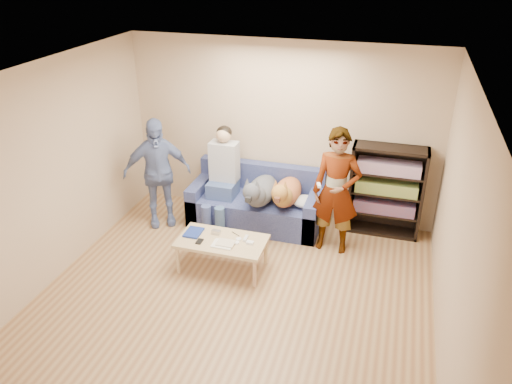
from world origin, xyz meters
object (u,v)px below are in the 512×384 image
(dog_gray, at_px, (260,191))
(coffee_table, at_px, (222,243))
(camera_silver, at_px, (216,232))
(person_standing_left, at_px, (157,173))
(dog_tan, at_px, (286,193))
(sofa, at_px, (257,204))
(person_seated, at_px, (222,173))
(bookshelf, at_px, (386,189))
(person_standing_right, at_px, (336,192))
(notebook_blue, at_px, (194,232))

(dog_gray, xyz_separation_m, coffee_table, (-0.19, -1.04, -0.25))
(camera_silver, bearing_deg, dog_gray, 71.17)
(person_standing_left, xyz_separation_m, dog_tan, (1.82, 0.28, -0.19))
(sofa, bearing_deg, camera_silver, -99.72)
(camera_silver, height_order, coffee_table, camera_silver)
(person_seated, bearing_deg, sofa, 14.71)
(person_standing_left, bearing_deg, dog_gray, -23.34)
(person_standing_left, distance_m, bookshelf, 3.22)
(sofa, height_order, person_seated, person_seated)
(coffee_table, relative_size, bookshelf, 0.85)
(sofa, height_order, dog_gray, dog_gray)
(person_standing_right, bearing_deg, notebook_blue, -152.26)
(camera_silver, distance_m, sofa, 1.19)
(person_standing_right, xyz_separation_m, person_seated, (-1.67, 0.28, -0.08))
(notebook_blue, relative_size, dog_gray, 0.21)
(sofa, xyz_separation_m, person_seated, (-0.48, -0.13, 0.49))
(person_seated, bearing_deg, bookshelf, 8.97)
(bookshelf, bearing_deg, dog_gray, -164.14)
(camera_silver, bearing_deg, coffee_table, -45.00)
(sofa, relative_size, bookshelf, 1.46)
(bookshelf, bearing_deg, camera_silver, -145.08)
(person_seated, relative_size, bookshelf, 1.13)
(bookshelf, bearing_deg, dog_tan, -163.70)
(person_standing_right, bearing_deg, dog_tan, 162.31)
(person_standing_left, height_order, bookshelf, person_standing_left)
(notebook_blue, distance_m, dog_tan, 1.44)
(person_standing_left, bearing_deg, person_standing_right, -30.07)
(person_standing_right, height_order, person_standing_left, person_standing_right)
(dog_tan, bearing_deg, dog_gray, -165.82)
(person_standing_right, distance_m, dog_tan, 0.80)
(person_standing_right, relative_size, person_seated, 1.16)
(person_standing_left, distance_m, sofa, 1.52)
(dog_gray, bearing_deg, person_standing_right, -8.52)
(person_standing_left, relative_size, coffee_table, 1.47)
(camera_silver, bearing_deg, bookshelf, 34.92)
(bookshelf, bearing_deg, notebook_blue, -147.25)
(camera_silver, distance_m, person_seated, 1.12)
(camera_silver, xyz_separation_m, dog_tan, (0.66, 1.01, 0.17))
(person_standing_right, relative_size, person_standing_left, 1.06)
(coffee_table, bearing_deg, camera_silver, 135.00)
(person_standing_right, relative_size, camera_silver, 15.50)
(person_standing_right, xyz_separation_m, camera_silver, (-1.39, -0.76, -0.41))
(dog_tan, bearing_deg, bookshelf, 16.30)
(camera_silver, bearing_deg, dog_tan, 56.56)
(person_seated, distance_m, bookshelf, 2.31)
(notebook_blue, xyz_separation_m, bookshelf, (2.28, 1.47, 0.25))
(person_seated, height_order, coffee_table, person_seated)
(camera_silver, relative_size, dog_tan, 0.10)
(person_standing_left, height_order, camera_silver, person_standing_left)
(sofa, bearing_deg, dog_gray, -65.16)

